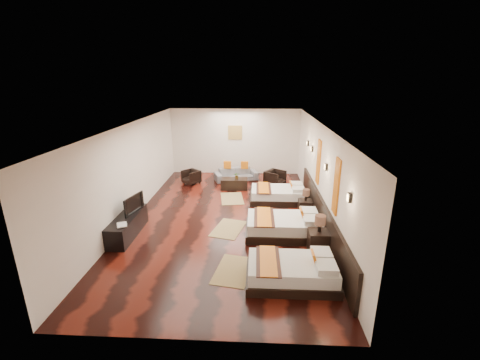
# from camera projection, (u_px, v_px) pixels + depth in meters

# --- Properties ---
(floor) EXTENTS (5.50, 9.50, 0.01)m
(floor) POSITION_uv_depth(u_px,v_px,m) (225.00, 217.00, 9.69)
(floor) COLOR black
(floor) RESTS_ON ground
(ceiling) EXTENTS (5.50, 9.50, 0.01)m
(ceiling) POSITION_uv_depth(u_px,v_px,m) (224.00, 125.00, 8.83)
(ceiling) COLOR white
(ceiling) RESTS_ON floor
(back_wall) EXTENTS (5.50, 0.01, 2.80)m
(back_wall) POSITION_uv_depth(u_px,v_px,m) (235.00, 142.00, 13.77)
(back_wall) COLOR silver
(back_wall) RESTS_ON floor
(left_wall) EXTENTS (0.01, 9.50, 2.80)m
(left_wall) POSITION_uv_depth(u_px,v_px,m) (131.00, 172.00, 9.39)
(left_wall) COLOR silver
(left_wall) RESTS_ON floor
(right_wall) EXTENTS (0.01, 9.50, 2.80)m
(right_wall) POSITION_uv_depth(u_px,v_px,m) (320.00, 175.00, 9.13)
(right_wall) COLOR silver
(right_wall) RESTS_ON floor
(headboard_panel) EXTENTS (0.08, 6.60, 0.90)m
(headboard_panel) POSITION_uv_depth(u_px,v_px,m) (322.00, 217.00, 8.66)
(headboard_panel) COLOR black
(headboard_panel) RESTS_ON floor
(bed_near) EXTENTS (1.86, 1.17, 0.71)m
(bed_near) POSITION_uv_depth(u_px,v_px,m) (293.00, 271.00, 6.59)
(bed_near) COLOR black
(bed_near) RESTS_ON floor
(bed_mid) EXTENTS (2.01, 1.26, 0.77)m
(bed_mid) POSITION_uv_depth(u_px,v_px,m) (284.00, 226.00, 8.56)
(bed_mid) COLOR black
(bed_mid) RESTS_ON floor
(bed_far) EXTENTS (1.87, 1.18, 0.71)m
(bed_far) POSITION_uv_depth(u_px,v_px,m) (279.00, 194.00, 10.89)
(bed_far) COLOR black
(bed_far) RESTS_ON floor
(nightstand_a) EXTENTS (0.48, 0.48, 0.95)m
(nightstand_a) POSITION_uv_depth(u_px,v_px,m) (319.00, 239.00, 7.71)
(nightstand_a) COLOR black
(nightstand_a) RESTS_ON floor
(nightstand_b) EXTENTS (0.41, 0.41, 0.81)m
(nightstand_b) POSITION_uv_depth(u_px,v_px,m) (305.00, 206.00, 9.84)
(nightstand_b) COLOR black
(nightstand_b) RESTS_ON floor
(jute_mat_near) EXTENTS (0.95, 1.31, 0.01)m
(jute_mat_near) POSITION_uv_depth(u_px,v_px,m) (234.00, 270.00, 7.03)
(jute_mat_near) COLOR #9B814E
(jute_mat_near) RESTS_ON floor
(jute_mat_mid) EXTENTS (1.03, 1.35, 0.01)m
(jute_mat_mid) POSITION_uv_depth(u_px,v_px,m) (228.00, 229.00, 8.97)
(jute_mat_mid) COLOR #9B814E
(jute_mat_mid) RESTS_ON floor
(jute_mat_far) EXTENTS (0.91, 1.30, 0.01)m
(jute_mat_far) POSITION_uv_depth(u_px,v_px,m) (232.00, 198.00, 11.19)
(jute_mat_far) COLOR #9B814E
(jute_mat_far) RESTS_ON floor
(tv_console) EXTENTS (0.50, 1.80, 0.55)m
(tv_console) POSITION_uv_depth(u_px,v_px,m) (128.00, 225.00, 8.54)
(tv_console) COLOR black
(tv_console) RESTS_ON floor
(tv) EXTENTS (0.30, 0.85, 0.49)m
(tv) POSITION_uv_depth(u_px,v_px,m) (131.00, 204.00, 8.65)
(tv) COLOR black
(tv) RESTS_ON tv_console
(book) EXTENTS (0.35, 0.39, 0.03)m
(book) POSITION_uv_depth(u_px,v_px,m) (117.00, 226.00, 7.88)
(book) COLOR black
(book) RESTS_ON tv_console
(figurine) EXTENTS (0.40, 0.40, 0.34)m
(figurine) POSITION_uv_depth(u_px,v_px,m) (136.00, 200.00, 9.12)
(figurine) COLOR brown
(figurine) RESTS_ON tv_console
(sofa) EXTENTS (1.85, 1.23, 0.50)m
(sofa) POSITION_uv_depth(u_px,v_px,m) (236.00, 174.00, 13.11)
(sofa) COLOR slate
(sofa) RESTS_ON floor
(armchair_left) EXTENTS (0.84, 0.84, 0.55)m
(armchair_left) POSITION_uv_depth(u_px,v_px,m) (191.00, 177.00, 12.71)
(armchair_left) COLOR black
(armchair_left) RESTS_ON floor
(armchair_right) EXTENTS (0.94, 0.93, 0.62)m
(armchair_right) POSITION_uv_depth(u_px,v_px,m) (275.00, 178.00, 12.42)
(armchair_right) COLOR black
(armchair_right) RESTS_ON floor
(coffee_table) EXTENTS (1.01, 0.53, 0.40)m
(coffee_table) POSITION_uv_depth(u_px,v_px,m) (234.00, 184.00, 12.13)
(coffee_table) COLOR black
(coffee_table) RESTS_ON floor
(table_plant) EXTENTS (0.26, 0.24, 0.25)m
(table_plant) POSITION_uv_depth(u_px,v_px,m) (237.00, 175.00, 12.04)
(table_plant) COLOR #27581D
(table_plant) RESTS_ON coffee_table
(orange_panel_a) EXTENTS (0.04, 0.40, 1.30)m
(orange_panel_a) POSITION_uv_depth(u_px,v_px,m) (336.00, 186.00, 7.23)
(orange_panel_a) COLOR #D86014
(orange_panel_a) RESTS_ON right_wall
(orange_panel_b) EXTENTS (0.04, 0.40, 1.30)m
(orange_panel_b) POSITION_uv_depth(u_px,v_px,m) (319.00, 162.00, 9.32)
(orange_panel_b) COLOR #D86014
(orange_panel_b) RESTS_ON right_wall
(sconce_near) EXTENTS (0.07, 0.12, 0.18)m
(sconce_near) POSITION_uv_depth(u_px,v_px,m) (349.00, 198.00, 6.14)
(sconce_near) COLOR black
(sconce_near) RESTS_ON right_wall
(sconce_mid) EXTENTS (0.07, 0.12, 0.18)m
(sconce_mid) POSITION_uv_depth(u_px,v_px,m) (326.00, 167.00, 8.23)
(sconce_mid) COLOR black
(sconce_mid) RESTS_ON right_wall
(sconce_far) EXTENTS (0.07, 0.12, 0.18)m
(sconce_far) POSITION_uv_depth(u_px,v_px,m) (312.00, 149.00, 10.32)
(sconce_far) COLOR black
(sconce_far) RESTS_ON right_wall
(sconce_lounge) EXTENTS (0.07, 0.12, 0.18)m
(sconce_lounge) POSITION_uv_depth(u_px,v_px,m) (308.00, 143.00, 11.18)
(sconce_lounge) COLOR black
(sconce_lounge) RESTS_ON right_wall
(gold_artwork) EXTENTS (0.60, 0.04, 0.60)m
(gold_artwork) POSITION_uv_depth(u_px,v_px,m) (235.00, 133.00, 13.63)
(gold_artwork) COLOR #AD873F
(gold_artwork) RESTS_ON back_wall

